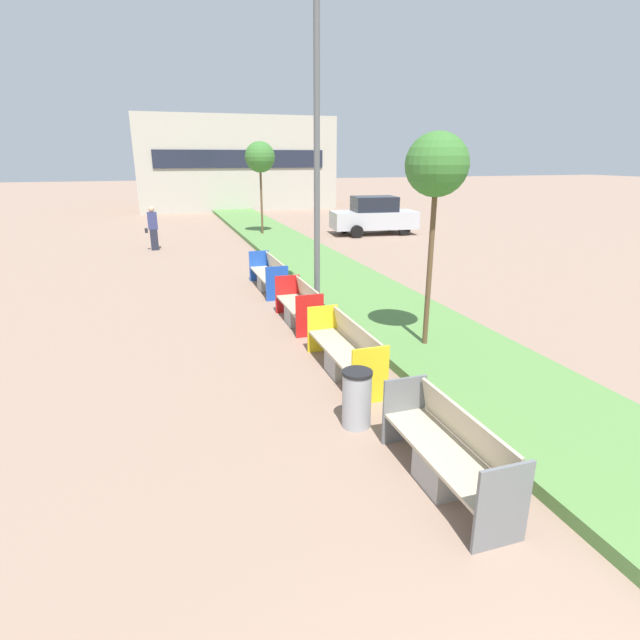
% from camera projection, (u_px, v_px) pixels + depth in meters
% --- Properties ---
extents(planter_grass_strip, '(2.80, 120.00, 0.18)m').
position_uv_depth(planter_grass_strip, '(364.00, 296.00, 13.65)').
color(planter_grass_strip, '#568442').
rests_on(planter_grass_strip, ground).
extents(building_backdrop, '(14.07, 6.54, 6.50)m').
position_uv_depth(building_backdrop, '(234.00, 163.00, 37.59)').
color(building_backdrop, '#B2AD9E').
rests_on(building_backdrop, ground).
extents(bench_grey_frame, '(0.65, 2.11, 0.94)m').
position_uv_depth(bench_grey_frame, '(447.00, 458.00, 5.82)').
color(bench_grey_frame, '#9E9B96').
rests_on(bench_grey_frame, ground).
extents(bench_yellow_frame, '(0.65, 2.40, 0.94)m').
position_uv_depth(bench_yellow_frame, '(346.00, 354.00, 8.86)').
color(bench_yellow_frame, '#9E9B96').
rests_on(bench_yellow_frame, ground).
extents(bench_red_frame, '(0.65, 1.93, 0.94)m').
position_uv_depth(bench_red_frame, '(299.00, 308.00, 11.57)').
color(bench_red_frame, '#9E9B96').
rests_on(bench_red_frame, ground).
extents(bench_blue_frame, '(0.65, 2.47, 0.94)m').
position_uv_depth(bench_blue_frame, '(269.00, 277.00, 14.54)').
color(bench_blue_frame, '#9E9B96').
rests_on(bench_blue_frame, ground).
extents(litter_bin, '(0.43, 0.43, 0.85)m').
position_uv_depth(litter_bin, '(357.00, 399.00, 7.11)').
color(litter_bin, '#9EA0A5').
rests_on(litter_bin, ground).
extents(street_lamp_post, '(0.24, 0.44, 8.08)m').
position_uv_depth(street_lamp_post, '(317.00, 123.00, 11.00)').
color(street_lamp_post, '#56595B').
rests_on(street_lamp_post, ground).
extents(sapling_tree_near, '(1.14, 1.14, 4.15)m').
position_uv_depth(sapling_tree_near, '(437.00, 167.00, 8.90)').
color(sapling_tree_near, brown).
rests_on(sapling_tree_near, ground).
extents(sapling_tree_far, '(1.40, 1.40, 4.41)m').
position_uv_depth(sapling_tree_far, '(260.00, 157.00, 23.10)').
color(sapling_tree_far, brown).
rests_on(sapling_tree_far, ground).
extents(pedestrian_walking, '(0.53, 0.24, 1.80)m').
position_uv_depth(pedestrian_walking, '(153.00, 228.00, 20.60)').
color(pedestrian_walking, '#232633').
rests_on(pedestrian_walking, ground).
extents(parked_car_distant, '(4.38, 2.24, 1.86)m').
position_uv_depth(parked_car_distant, '(374.00, 216.00, 24.88)').
color(parked_car_distant, '#B7BABF').
rests_on(parked_car_distant, ground).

